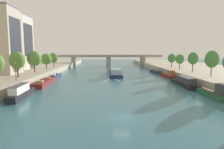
{
  "coord_description": "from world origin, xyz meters",
  "views": [
    {
      "loc": [
        -2.41,
        -26.91,
        9.47
      ],
      "look_at": [
        0.0,
        37.6,
        1.76
      ],
      "focal_mm": 31.39,
      "sensor_mm": 36.0,
      "label": 1
    }
  ],
  "objects_px": {
    "moored_boat_left_upstream": "(21,92)",
    "tree_right_nearest": "(172,58)",
    "barge_midriver": "(115,73)",
    "moored_boat_right_upstream": "(168,75)",
    "bridge_far": "(108,59)",
    "tree_left_second": "(54,58)",
    "tree_left_nearest": "(46,59)",
    "tree_left_by_lamp": "(34,59)",
    "tree_left_far": "(17,60)",
    "moored_boat_right_end": "(213,93)",
    "moored_boat_right_lone": "(184,82)",
    "tree_right_midway": "(180,59)",
    "tree_right_distant": "(193,58)",
    "moored_boat_left_far": "(56,76)",
    "moored_boat_right_gap_after": "(155,71)",
    "lamppost_left_bank": "(16,70)",
    "tree_right_far": "(212,59)",
    "moored_boat_left_gap_after": "(45,82)"
  },
  "relations": [
    {
      "from": "moored_boat_left_upstream",
      "to": "moored_boat_right_gap_after",
      "type": "relative_size",
      "value": 0.97
    },
    {
      "from": "tree_right_midway",
      "to": "lamppost_left_bank",
      "type": "relative_size",
      "value": 1.33
    },
    {
      "from": "tree_left_by_lamp",
      "to": "tree_right_distant",
      "type": "height_order",
      "value": "tree_left_by_lamp"
    },
    {
      "from": "moored_boat_right_end",
      "to": "lamppost_left_bank",
      "type": "height_order",
      "value": "lamppost_left_bank"
    },
    {
      "from": "lamppost_left_bank",
      "to": "tree_right_far",
      "type": "bearing_deg",
      "value": 6.38
    },
    {
      "from": "moored_boat_right_lone",
      "to": "tree_left_far",
      "type": "xyz_separation_m",
      "value": [
        -45.88,
        2.02,
        5.94
      ]
    },
    {
      "from": "moored_boat_right_lone",
      "to": "moored_boat_right_gap_after",
      "type": "bearing_deg",
      "value": 89.56
    },
    {
      "from": "moored_boat_left_gap_after",
      "to": "tree_left_by_lamp",
      "type": "bearing_deg",
      "value": 120.53
    },
    {
      "from": "moored_boat_right_end",
      "to": "tree_left_nearest",
      "type": "relative_size",
      "value": 1.68
    },
    {
      "from": "moored_boat_right_end",
      "to": "moored_boat_right_lone",
      "type": "relative_size",
      "value": 0.67
    },
    {
      "from": "moored_boat_right_lone",
      "to": "tree_right_distant",
      "type": "relative_size",
      "value": 2.3
    },
    {
      "from": "moored_boat_right_end",
      "to": "tree_left_by_lamp",
      "type": "distance_m",
      "value": 54.63
    },
    {
      "from": "barge_midriver",
      "to": "moored_boat_left_upstream",
      "type": "bearing_deg",
      "value": -119.08
    },
    {
      "from": "tree_right_nearest",
      "to": "bridge_far",
      "type": "xyz_separation_m",
      "value": [
        -27.66,
        38.39,
        -1.68
      ]
    },
    {
      "from": "moored_boat_left_far",
      "to": "tree_right_nearest",
      "type": "distance_m",
      "value": 50.63
    },
    {
      "from": "moored_boat_left_upstream",
      "to": "tree_left_second",
      "type": "bearing_deg",
      "value": 96.87
    },
    {
      "from": "tree_left_by_lamp",
      "to": "bridge_far",
      "type": "bearing_deg",
      "value": 65.51
    },
    {
      "from": "moored_boat_left_upstream",
      "to": "bridge_far",
      "type": "bearing_deg",
      "value": 77.11
    },
    {
      "from": "moored_boat_right_end",
      "to": "tree_right_nearest",
      "type": "distance_m",
      "value": 49.18
    },
    {
      "from": "moored_boat_right_end",
      "to": "tree_left_far",
      "type": "relative_size",
      "value": 1.48
    },
    {
      "from": "moored_boat_right_gap_after",
      "to": "barge_midriver",
      "type": "bearing_deg",
      "value": -161.11
    },
    {
      "from": "moored_boat_left_far",
      "to": "moored_boat_left_gap_after",
      "type": "bearing_deg",
      "value": -89.2
    },
    {
      "from": "lamppost_left_bank",
      "to": "tree_left_far",
      "type": "bearing_deg",
      "value": 109.34
    },
    {
      "from": "moored_boat_right_upstream",
      "to": "tree_left_far",
      "type": "bearing_deg",
      "value": -162.01
    },
    {
      "from": "tree_right_distant",
      "to": "tree_left_nearest",
      "type": "bearing_deg",
      "value": 166.83
    },
    {
      "from": "tree_right_far",
      "to": "tree_right_nearest",
      "type": "bearing_deg",
      "value": 90.42
    },
    {
      "from": "tree_left_second",
      "to": "tree_left_nearest",
      "type": "bearing_deg",
      "value": -90.03
    },
    {
      "from": "moored_boat_left_upstream",
      "to": "bridge_far",
      "type": "relative_size",
      "value": 0.17
    },
    {
      "from": "moored_boat_right_lone",
      "to": "bridge_far",
      "type": "height_order",
      "value": "bridge_far"
    },
    {
      "from": "tree_right_distant",
      "to": "bridge_far",
      "type": "xyz_separation_m",
      "value": [
        -27.83,
        59.19,
        -2.34
      ]
    },
    {
      "from": "tree_left_nearest",
      "to": "tree_right_midway",
      "type": "relative_size",
      "value": 1.05
    },
    {
      "from": "tree_left_nearest",
      "to": "tree_right_midway",
      "type": "xyz_separation_m",
      "value": [
        52.93,
        -2.03,
        -0.03
      ]
    },
    {
      "from": "moored_boat_right_end",
      "to": "tree_left_far",
      "type": "bearing_deg",
      "value": 160.93
    },
    {
      "from": "moored_boat_left_upstream",
      "to": "tree_right_nearest",
      "type": "bearing_deg",
      "value": 44.9
    },
    {
      "from": "moored_boat_right_end",
      "to": "moored_boat_left_upstream",
      "type": "bearing_deg",
      "value": 178.26
    },
    {
      "from": "tree_left_by_lamp",
      "to": "tree_left_second",
      "type": "height_order",
      "value": "tree_left_by_lamp"
    },
    {
      "from": "moored_boat_left_far",
      "to": "tree_right_distant",
      "type": "xyz_separation_m",
      "value": [
        47.58,
        -3.98,
        6.34
      ]
    },
    {
      "from": "moored_boat_left_upstream",
      "to": "tree_left_nearest",
      "type": "height_order",
      "value": "tree_left_nearest"
    },
    {
      "from": "moored_boat_left_upstream",
      "to": "moored_boat_right_end",
      "type": "xyz_separation_m",
      "value": [
        39.23,
        -1.19,
        -0.22
      ]
    },
    {
      "from": "moored_boat_right_upstream",
      "to": "bridge_far",
      "type": "bearing_deg",
      "value": 110.16
    },
    {
      "from": "tree_right_distant",
      "to": "moored_boat_right_lone",
      "type": "bearing_deg",
      "value": -121.48
    },
    {
      "from": "tree_left_far",
      "to": "lamppost_left_bank",
      "type": "bearing_deg",
      "value": -70.66
    },
    {
      "from": "tree_left_second",
      "to": "bridge_far",
      "type": "distance_m",
      "value": 43.62
    },
    {
      "from": "tree_left_nearest",
      "to": "lamppost_left_bank",
      "type": "xyz_separation_m",
      "value": [
        1.35,
        -30.01,
        -1.58
      ]
    },
    {
      "from": "barge_midriver",
      "to": "moored_boat_right_gap_after",
      "type": "distance_m",
      "value": 19.0
    },
    {
      "from": "moored_boat_right_lone",
      "to": "tree_right_distant",
      "type": "distance_m",
      "value": 16.94
    },
    {
      "from": "barge_midriver",
      "to": "moored_boat_left_upstream",
      "type": "relative_size",
      "value": 2.17
    },
    {
      "from": "bridge_far",
      "to": "moored_boat_right_lone",
      "type": "bearing_deg",
      "value": -74.96
    },
    {
      "from": "tree_right_midway",
      "to": "tree_right_distant",
      "type": "bearing_deg",
      "value": -87.31
    },
    {
      "from": "moored_boat_right_end",
      "to": "moored_boat_right_lone",
      "type": "distance_m",
      "value": 13.89
    }
  ]
}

